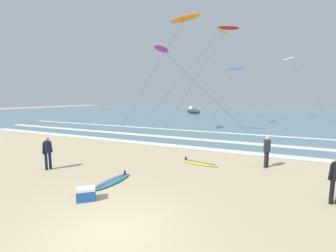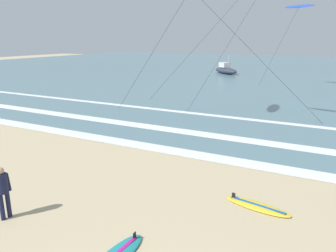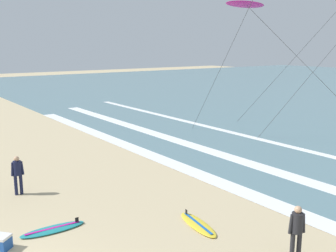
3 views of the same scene
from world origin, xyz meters
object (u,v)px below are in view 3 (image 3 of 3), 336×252
(surfboard_foreground_flat, at_px, (53,229))
(kite_magenta_high_right, at_px, (246,5))
(surfer_left_near, at_px, (297,228))
(surfer_right_near, at_px, (18,172))
(surfboard_near_water, at_px, (198,224))

(surfboard_foreground_flat, relative_size, kite_magenta_high_right, 0.25)
(surfer_left_near, relative_size, kite_magenta_high_right, 0.19)
(surfer_left_near, distance_m, surfboard_foreground_flat, 7.57)
(surfer_right_near, bearing_deg, surfboard_foreground_flat, -0.53)
(surfboard_near_water, bearing_deg, surfboard_foreground_flat, -121.55)
(surfer_left_near, distance_m, kite_magenta_high_right, 14.57)
(surfer_right_near, distance_m, kite_magenta_high_right, 14.74)
(surfer_right_near, distance_m, surfboard_foreground_flat, 4.03)
(surfboard_foreground_flat, xyz_separation_m, kite_magenta_high_right, (-4.08, 12.93, 8.05))
(surfboard_foreground_flat, height_order, surfboard_near_water, same)
(surfer_right_near, relative_size, surfboard_foreground_flat, 0.75)
(surfboard_foreground_flat, bearing_deg, surfer_left_near, 40.36)
(surfboard_foreground_flat, bearing_deg, surfboard_near_water, 58.45)
(surfer_right_near, height_order, surfboard_near_water, surfer_right_near)
(surfer_right_near, bearing_deg, surfboard_near_water, 32.02)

